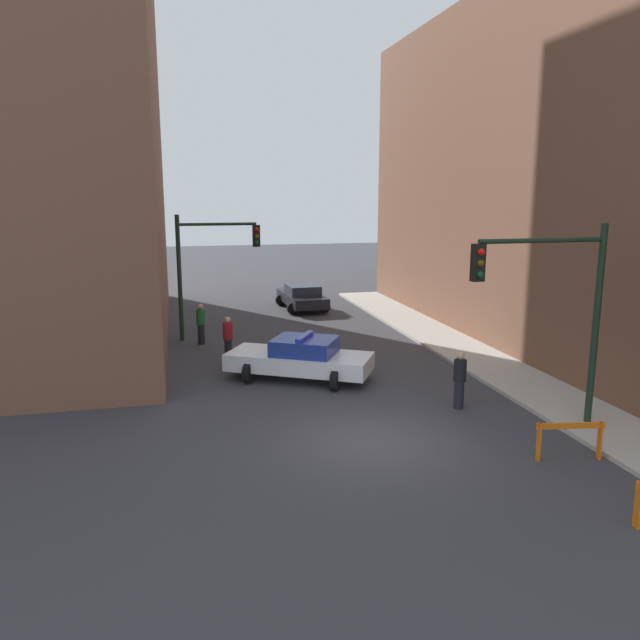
{
  "coord_description": "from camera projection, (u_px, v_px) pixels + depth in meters",
  "views": [
    {
      "loc": [
        -4.58,
        -13.92,
        6.06
      ],
      "look_at": [
        0.67,
        8.47,
        1.36
      ],
      "focal_mm": 35.0,
      "sensor_mm": 36.0,
      "label": 1
    }
  ],
  "objects": [
    {
      "name": "ground_plane",
      "position": [
        371.0,
        441.0,
        15.51
      ],
      "size": [
        120.0,
        120.0,
        0.0
      ],
      "primitive_type": "plane",
      "color": "#38383D"
    },
    {
      "name": "sidewalk_right",
      "position": [
        590.0,
        418.0,
        16.89
      ],
      "size": [
        2.4,
        44.0,
        0.12
      ],
      "color": "#B2ADA3",
      "rests_on": "ground_plane"
    },
    {
      "name": "building_right",
      "position": [
        634.0,
        171.0,
        24.75
      ],
      "size": [
        12.0,
        28.0,
        13.86
      ],
      "color": "brown",
      "rests_on": "ground_plane"
    },
    {
      "name": "traffic_light_near",
      "position": [
        558.0,
        296.0,
        15.57
      ],
      "size": [
        3.64,
        0.35,
        5.2
      ],
      "color": "black",
      "rests_on": "sidewalk_right"
    },
    {
      "name": "traffic_light_far",
      "position": [
        206.0,
        259.0,
        25.67
      ],
      "size": [
        3.44,
        0.35,
        5.2
      ],
      "color": "black",
      "rests_on": "ground_plane"
    },
    {
      "name": "police_car",
      "position": [
        301.0,
        358.0,
        20.51
      ],
      "size": [
        5.0,
        3.92,
        1.52
      ],
      "rotation": [
        0.0,
        0.0,
        1.06
      ],
      "color": "white",
      "rests_on": "ground_plane"
    },
    {
      "name": "parked_car_near",
      "position": [
        302.0,
        297.0,
        32.94
      ],
      "size": [
        2.43,
        4.39,
        1.31
      ],
      "rotation": [
        0.0,
        0.0,
        0.06
      ],
      "color": "black",
      "rests_on": "ground_plane"
    },
    {
      "name": "pedestrian_crossing",
      "position": [
        228.0,
        338.0,
        22.72
      ],
      "size": [
        0.47,
        0.47,
        1.66
      ],
      "rotation": [
        0.0,
        0.0,
        5.12
      ],
      "color": "black",
      "rests_on": "ground_plane"
    },
    {
      "name": "pedestrian_corner",
      "position": [
        201.0,
        323.0,
        25.29
      ],
      "size": [
        0.45,
        0.45,
        1.66
      ],
      "rotation": [
        0.0,
        0.0,
        4.42
      ],
      "color": "black",
      "rests_on": "ground_plane"
    },
    {
      "name": "pedestrian_sidewalk",
      "position": [
        460.0,
        379.0,
        17.7
      ],
      "size": [
        0.45,
        0.45,
        1.66
      ],
      "rotation": [
        0.0,
        0.0,
        0.3
      ],
      "color": "black",
      "rests_on": "ground_plane"
    },
    {
      "name": "barrier_mid",
      "position": [
        570.0,
        434.0,
        14.31
      ],
      "size": [
        1.58,
        0.42,
        0.9
      ],
      "rotation": [
        0.0,
        0.0,
        -0.18
      ],
      "color": "orange",
      "rests_on": "ground_plane"
    }
  ]
}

